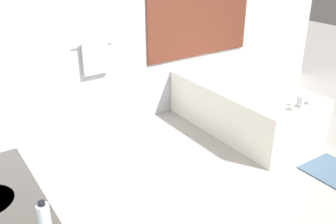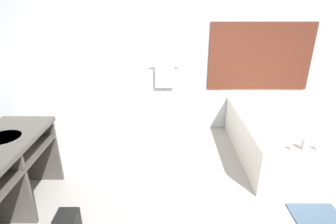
% 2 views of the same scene
% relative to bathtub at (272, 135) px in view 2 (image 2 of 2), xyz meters
% --- Properties ---
extents(ground_plane, '(16.00, 16.00, 0.00)m').
position_rel_bathtub_xyz_m(ground_plane, '(-1.28, -1.25, -0.33)').
color(ground_plane, '#A8A39E').
rests_on(ground_plane, ground).
extents(wall_back_with_blinds, '(7.40, 0.13, 2.70)m').
position_rel_bathtub_xyz_m(wall_back_with_blinds, '(-1.24, 0.98, 1.02)').
color(wall_back_with_blinds, silver).
rests_on(wall_back_with_blinds, ground_plane).
extents(bathtub, '(0.96, 1.88, 0.71)m').
position_rel_bathtub_xyz_m(bathtub, '(0.00, 0.00, 0.00)').
color(bathtub, silver).
rests_on(bathtub, ground_plane).
extents(waste_bin, '(0.21, 0.21, 0.22)m').
position_rel_bathtub_xyz_m(waste_bin, '(-2.51, -1.44, -0.22)').
color(waste_bin, black).
rests_on(waste_bin, ground_plane).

